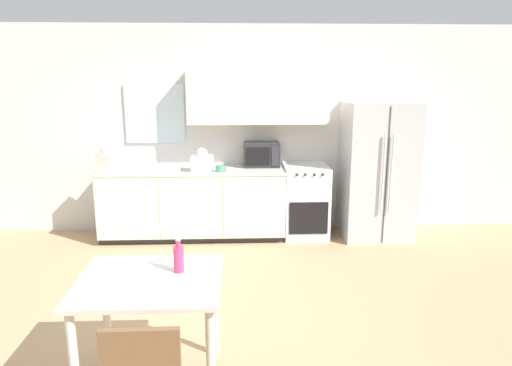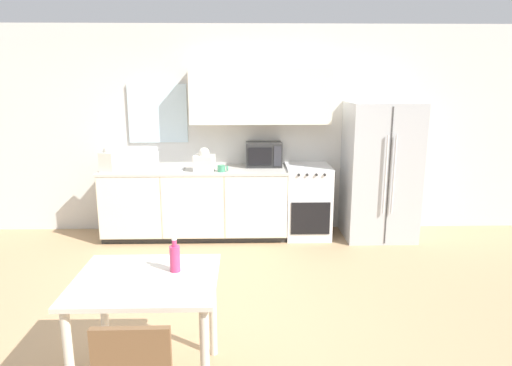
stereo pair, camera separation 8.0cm
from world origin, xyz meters
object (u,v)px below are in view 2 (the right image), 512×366
oven_range (307,201)px  refrigerator (380,171)px  dining_table (147,297)px  coffee_mug (222,168)px  drink_bottle (175,257)px  microwave (264,154)px

oven_range → refrigerator: bearing=-3.1°
refrigerator → dining_table: 3.77m
refrigerator → dining_table: bearing=-128.9°
coffee_mug → drink_bottle: bearing=-93.9°
drink_bottle → coffee_mug: bearing=86.1°
coffee_mug → dining_table: coffee_mug is taller
coffee_mug → dining_table: size_ratio=0.14×
coffee_mug → drink_bottle: size_ratio=0.55×
oven_range → dining_table: (-1.45, -2.98, 0.18)m
microwave → drink_bottle: bearing=-103.3°
oven_range → microwave: 0.83m
oven_range → drink_bottle: size_ratio=3.90×
oven_range → microwave: bearing=166.9°
oven_range → dining_table: oven_range is taller
oven_range → refrigerator: 1.00m
refrigerator → drink_bottle: refrigerator is taller
coffee_mug → drink_bottle: drink_bottle is taller
refrigerator → coffee_mug: refrigerator is taller
microwave → refrigerator: bearing=-7.0°
oven_range → refrigerator: refrigerator is taller
oven_range → coffee_mug: 1.21m
dining_table → refrigerator: bearing=51.1°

